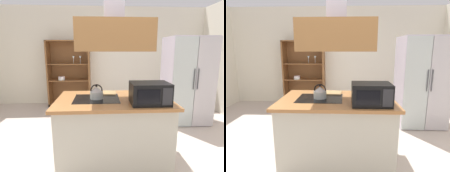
# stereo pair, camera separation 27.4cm
# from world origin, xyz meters

# --- Properties ---
(ground_plane) EXTENTS (7.80, 7.80, 0.00)m
(ground_plane) POSITION_xyz_m (0.00, 0.00, 0.00)
(ground_plane) COLOR beige
(wall_back) EXTENTS (6.00, 0.12, 2.70)m
(wall_back) POSITION_xyz_m (0.00, 3.00, 1.35)
(wall_back) COLOR silver
(wall_back) RESTS_ON ground
(kitchen_island) EXTENTS (1.52, 0.96, 0.90)m
(kitchen_island) POSITION_xyz_m (0.18, 0.10, 0.45)
(kitchen_island) COLOR beige
(kitchen_island) RESTS_ON ground
(range_hood) EXTENTS (0.90, 0.70, 1.17)m
(range_hood) POSITION_xyz_m (0.18, 0.10, 1.81)
(range_hood) COLOR #9B6938
(refrigerator) EXTENTS (0.90, 0.78, 1.80)m
(refrigerator) POSITION_xyz_m (1.83, 1.44, 0.90)
(refrigerator) COLOR #BDB4C9
(refrigerator) RESTS_ON ground
(dish_cabinet) EXTENTS (1.14, 0.40, 1.79)m
(dish_cabinet) POSITION_xyz_m (-0.87, 2.78, 0.79)
(dish_cabinet) COLOR brown
(dish_cabinet) RESTS_ON ground
(kettle) EXTENTS (0.17, 0.17, 0.19)m
(kettle) POSITION_xyz_m (-0.05, 0.10, 0.98)
(kettle) COLOR #B3BEBB
(kettle) RESTS_ON kitchen_island
(cutting_board) EXTENTS (0.36, 0.26, 0.02)m
(cutting_board) POSITION_xyz_m (0.06, 0.39, 0.91)
(cutting_board) COLOR #A48350
(cutting_board) RESTS_ON kitchen_island
(microwave) EXTENTS (0.46, 0.35, 0.26)m
(microwave) POSITION_xyz_m (0.59, -0.16, 1.03)
(microwave) COLOR black
(microwave) RESTS_ON kitchen_island
(fruit_bowl) EXTENTS (0.27, 0.27, 0.14)m
(fruit_bowl) POSITION_xyz_m (0.57, 0.23, 0.95)
(fruit_bowl) COLOR #4C7299
(fruit_bowl) RESTS_ON kitchen_island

